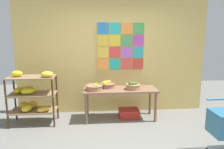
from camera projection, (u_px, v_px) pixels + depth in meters
The scene contains 7 objects.
back_wall_with_art at pixel (112, 53), 4.81m from camera, with size 4.39×0.07×2.78m.
banana_shelf_unit at pixel (31, 95), 4.24m from camera, with size 0.92×0.54×1.12m.
display_table at pixel (120, 93), 4.49m from camera, with size 1.57×0.57×0.68m.
fruit_basket_right at pixel (107, 84), 4.57m from camera, with size 0.34×0.34×0.16m.
fruit_basket_centre at pixel (94, 87), 4.36m from camera, with size 0.36×0.36×0.14m.
fruit_basket_back_left at pixel (133, 86), 4.41m from camera, with size 0.32×0.32×0.17m.
produce_crate_under_table at pixel (129, 113), 4.64m from camera, with size 0.44×0.34×0.19m, color #AA251C.
Camera 1 is at (-0.40, -2.95, 1.84)m, focal length 33.37 mm.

